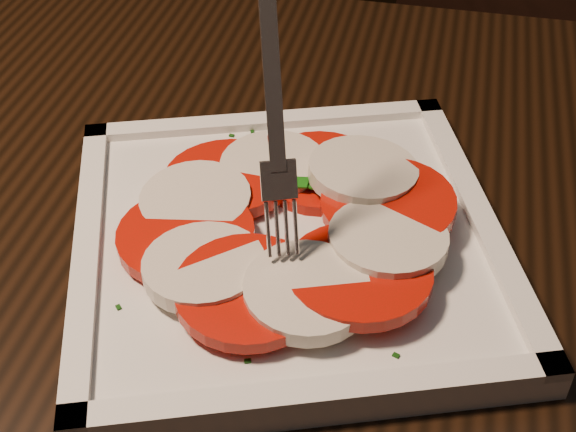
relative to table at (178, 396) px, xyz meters
The scene contains 5 objects.
table is the anchor object (origin of this frame).
chair 0.85m from the table, 79.52° to the left, with size 0.56×0.56×0.93m.
plate 0.13m from the table, 39.59° to the left, with size 0.25×0.25×0.01m, color white.
caprese_salad 0.15m from the table, 39.59° to the left, with size 0.19×0.20×0.03m.
fork 0.23m from the table, 41.94° to the left, with size 0.03×0.07×0.16m, color white, non-canonical shape.
Camera 1 is at (0.18, -0.24, 1.09)m, focal length 50.00 mm.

